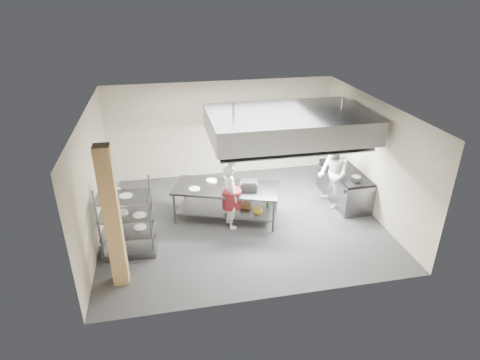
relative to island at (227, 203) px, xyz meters
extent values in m
plane|color=#333335|center=(0.34, -0.15, -0.46)|extent=(7.00, 7.00, 0.00)
plane|color=silver|center=(0.34, -0.15, 2.54)|extent=(7.00, 7.00, 0.00)
plane|color=#B0A48B|center=(0.34, 2.85, 1.04)|extent=(7.00, 0.00, 7.00)
plane|color=#B0A48B|center=(-3.16, -0.15, 1.04)|extent=(0.00, 6.00, 6.00)
plane|color=#B0A48B|center=(3.84, -0.15, 1.04)|extent=(0.00, 6.00, 6.00)
cube|color=tan|center=(-2.56, -2.05, 1.04)|extent=(0.30, 0.30, 3.00)
cube|color=slate|center=(1.64, 0.25, 1.94)|extent=(4.00, 2.50, 0.60)
cube|color=white|center=(0.74, 0.25, 1.62)|extent=(1.60, 0.12, 0.04)
cube|color=white|center=(2.54, 0.25, 1.62)|extent=(1.60, 0.12, 0.04)
cube|color=slate|center=(2.14, 2.69, 1.04)|extent=(1.50, 0.28, 0.04)
cube|color=slate|center=(0.00, 0.00, 0.42)|extent=(2.89, 1.95, 0.06)
cube|color=slate|center=(0.00, 0.00, -0.16)|extent=(2.65, 1.77, 0.04)
cube|color=slate|center=(3.42, 0.35, -0.04)|extent=(0.80, 2.00, 0.84)
cube|color=black|center=(3.42, 0.35, 0.41)|extent=(0.78, 1.96, 0.06)
imported|color=silver|center=(0.03, -0.38, 0.40)|extent=(0.52, 0.69, 1.70)
imported|color=silver|center=(2.94, 0.13, 0.49)|extent=(0.73, 0.93, 1.90)
imported|color=silver|center=(-2.66, -0.55, 0.43)|extent=(0.58, 1.09, 1.77)
cube|color=slate|center=(0.53, -0.22, 0.56)|extent=(0.47, 0.40, 0.20)
cube|color=brown|center=(0.48, -0.09, -0.07)|extent=(0.34, 0.30, 0.12)
cylinder|color=gray|center=(3.24, 0.43, 0.53)|extent=(0.26, 0.26, 0.18)
cylinder|color=white|center=(-2.42, -1.04, 0.11)|extent=(0.28, 0.28, 0.05)
camera|label=1|loc=(-1.46, -8.99, 5.04)|focal=30.00mm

